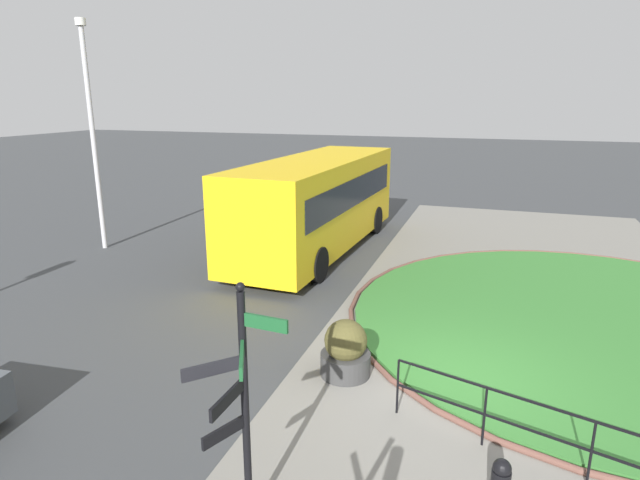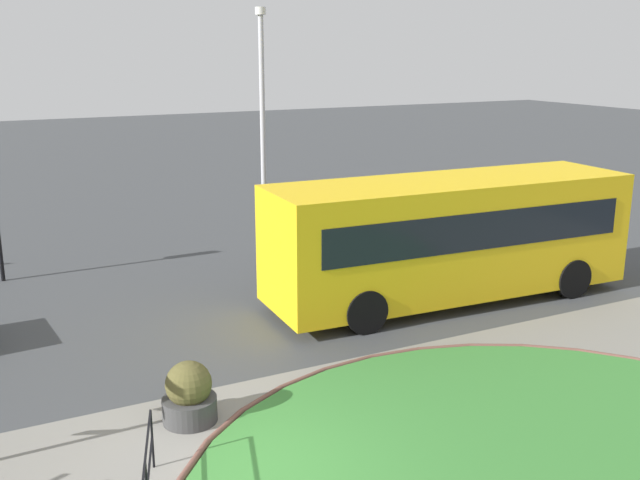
% 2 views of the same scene
% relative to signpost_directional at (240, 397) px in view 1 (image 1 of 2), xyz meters
% --- Properties ---
extents(ground, '(120.00, 120.00, 0.00)m').
position_rel_signpost_directional_xyz_m(ground, '(4.06, -2.12, -1.74)').
color(ground, '#3D3F42').
extents(sidewalk_paving, '(32.00, 8.98, 0.02)m').
position_rel_signpost_directional_xyz_m(sidewalk_paving, '(4.06, -3.63, -1.73)').
color(sidewalk_paving, gray).
rests_on(sidewalk_paving, ground).
extents(grass_island, '(11.05, 11.05, 0.10)m').
position_rel_signpost_directional_xyz_m(grass_island, '(7.78, -4.96, -1.69)').
color(grass_island, '#387A33').
rests_on(grass_island, ground).
extents(grass_kerb_ring, '(11.36, 11.36, 0.11)m').
position_rel_signpost_directional_xyz_m(grass_kerb_ring, '(7.78, -4.96, -1.69)').
color(grass_kerb_ring, brown).
rests_on(grass_kerb_ring, ground).
extents(signpost_directional, '(0.76, 1.03, 3.05)m').
position_rel_signpost_directional_xyz_m(signpost_directional, '(0.00, 0.00, 0.00)').
color(signpost_directional, black).
rests_on(signpost_directional, ground).
extents(railing_grass_edge, '(1.28, 4.04, 0.97)m').
position_rel_signpost_directional_xyz_m(railing_grass_edge, '(2.27, -3.26, -1.11)').
color(railing_grass_edge, black).
rests_on(railing_grass_edge, ground).
extents(bus_yellow, '(9.26, 2.99, 3.03)m').
position_rel_signpost_directional_xyz_m(bus_yellow, '(11.42, 3.02, -0.11)').
color(bus_yellow, yellow).
rests_on(bus_yellow, ground).
extents(lamppost_tall, '(0.32, 0.32, 7.26)m').
position_rel_signpost_directional_xyz_m(lamppost_tall, '(9.40, 9.93, 2.18)').
color(lamppost_tall, '#B7B7BC').
rests_on(lamppost_tall, ground).
extents(planter_near_signpost, '(0.91, 0.91, 1.08)m').
position_rel_signpost_directional_xyz_m(planter_near_signpost, '(3.80, -0.13, -1.26)').
color(planter_near_signpost, '#383838').
rests_on(planter_near_signpost, ground).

